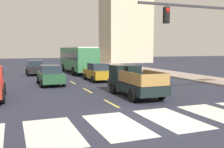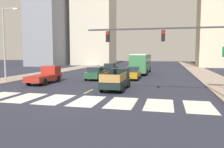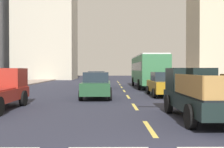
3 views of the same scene
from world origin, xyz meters
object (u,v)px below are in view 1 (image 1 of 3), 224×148
at_px(city_bus, 77,58).
at_px(sedan_near_right, 51,75).
at_px(sedan_mid, 35,68).
at_px(pickup_stakebed, 133,82).
at_px(sedan_near_left, 98,72).

xyz_separation_m(city_bus, sedan_near_right, (-4.85, -10.21, -1.09)).
bearing_deg(sedan_mid, sedan_near_right, -84.79).
distance_m(pickup_stakebed, city_bus, 17.34).
xyz_separation_m(pickup_stakebed, city_bus, (0.45, 17.31, 1.02)).
relative_size(sedan_near_left, sedan_near_right, 1.00).
height_order(city_bus, sedan_mid, city_bus).
distance_m(city_bus, sedan_mid, 5.45).
relative_size(city_bus, sedan_mid, 2.45).
distance_m(pickup_stakebed, sedan_near_left, 8.44).
bearing_deg(sedan_near_right, sedan_near_left, 18.50).
height_order(sedan_near_left, sedan_mid, same).
bearing_deg(sedan_near_left, city_bus, 87.53).
distance_m(pickup_stakebed, sedan_near_right, 8.35).
height_order(pickup_stakebed, sedan_near_left, pickup_stakebed).
relative_size(sedan_mid, sedan_near_right, 1.00).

